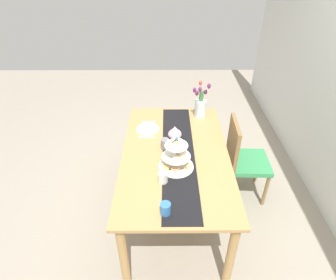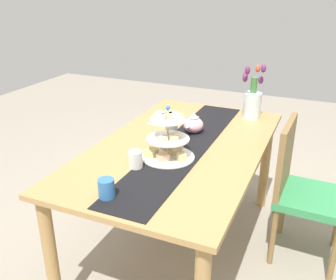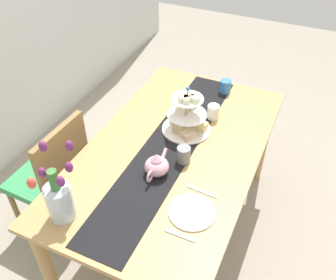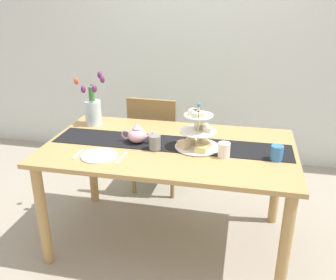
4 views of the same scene
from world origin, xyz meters
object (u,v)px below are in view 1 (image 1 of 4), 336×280
at_px(chair_left, 242,157).
at_px(tiered_cake_stand, 176,158).
at_px(teapot, 175,134).
at_px(dinner_plate_left, 148,129).
at_px(fork_left, 149,122).
at_px(mug_grey, 165,144).
at_px(mug_orange, 165,209).
at_px(knife_left, 147,137).
at_px(mug_white_text, 163,177).
at_px(tulip_vase, 201,105).
at_px(dining_table, 175,162).

distance_m(chair_left, tiered_cake_stand, 0.92).
bearing_deg(teapot, dinner_plate_left, -122.07).
height_order(fork_left, mug_grey, mug_grey).
bearing_deg(mug_orange, fork_left, -171.63).
bearing_deg(tiered_cake_stand, mug_grey, -161.44).
height_order(teapot, fork_left, teapot).
height_order(knife_left, mug_orange, mug_orange).
height_order(mug_white_text, mug_orange, same).
bearing_deg(tulip_vase, mug_white_text, -20.87).
relative_size(chair_left, mug_orange, 9.58).
bearing_deg(dining_table, mug_orange, -7.24).
bearing_deg(chair_left, mug_white_text, -51.62).
bearing_deg(mug_white_text, dining_table, 163.67).
relative_size(dinner_plate_left, mug_grey, 2.42).
distance_m(knife_left, mug_grey, 0.25).
xyz_separation_m(chair_left, mug_white_text, (0.65, -0.82, 0.31)).
bearing_deg(tulip_vase, mug_orange, -15.41).
relative_size(tiered_cake_stand, mug_white_text, 3.20).
distance_m(fork_left, mug_white_text, 0.92).
bearing_deg(mug_grey, chair_left, 103.86).
relative_size(chair_left, teapot, 3.82).
relative_size(chair_left, fork_left, 6.07).
height_order(tulip_vase, fork_left, tulip_vase).
relative_size(dining_table, mug_white_text, 17.57).
distance_m(teapot, mug_orange, 0.92).
bearing_deg(tiered_cake_stand, dinner_plate_left, -155.50).
distance_m(mug_grey, mug_orange, 0.77).
xyz_separation_m(chair_left, tulip_vase, (-0.39, -0.42, 0.40)).
height_order(dining_table, tiered_cake_stand, tiered_cake_stand).
bearing_deg(knife_left, chair_left, 91.55).
relative_size(tiered_cake_stand, mug_orange, 3.20).
height_order(chair_left, teapot, chair_left).
bearing_deg(mug_orange, mug_white_text, -176.25).
relative_size(fork_left, mug_white_text, 1.58).
height_order(fork_left, mug_orange, mug_orange).
bearing_deg(tulip_vase, dining_table, -23.30).
height_order(tulip_vase, knife_left, tulip_vase).
distance_m(dining_table, mug_orange, 0.71).
bearing_deg(tulip_vase, teapot, -33.17).
xyz_separation_m(dinner_plate_left, mug_grey, (0.32, 0.18, 0.05)).
distance_m(tulip_vase, fork_left, 0.58).
xyz_separation_m(dining_table, mug_grey, (-0.08, -0.09, 0.16)).
height_order(mug_grey, mug_orange, mug_grey).
bearing_deg(dining_table, teapot, 180.00).
distance_m(teapot, fork_left, 0.42).
bearing_deg(dinner_plate_left, chair_left, 83.07).
xyz_separation_m(tiered_cake_stand, fork_left, (-0.73, -0.26, -0.09)).
bearing_deg(mug_grey, dining_table, 49.92).
relative_size(tiered_cake_stand, fork_left, 2.03).
bearing_deg(knife_left, tiered_cake_stand, 31.27).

